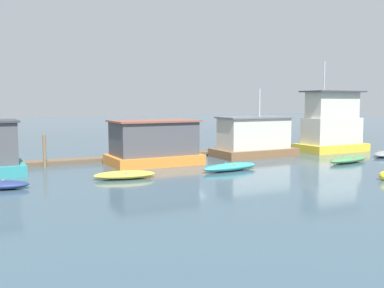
% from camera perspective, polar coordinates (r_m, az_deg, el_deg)
% --- Properties ---
extents(ground_plane, '(200.00, 200.00, 0.00)m').
position_cam_1_polar(ground_plane, '(31.47, -0.84, -2.38)').
color(ground_plane, '#385160').
extents(dock_walkway, '(42.40, 1.49, 0.30)m').
position_cam_1_polar(dock_walkway, '(34.24, -3.18, -1.48)').
color(dock_walkway, brown).
rests_on(dock_walkway, ground_plane).
extents(houseboat_orange, '(6.26, 3.94, 3.11)m').
position_cam_1_polar(houseboat_orange, '(30.27, -5.12, 0.09)').
color(houseboat_orange, orange).
rests_on(houseboat_orange, ground_plane).
extents(houseboat_brown, '(6.52, 3.51, 5.44)m').
position_cam_1_polar(houseboat_brown, '(34.77, 8.26, 0.77)').
color(houseboat_brown, brown).
rests_on(houseboat_brown, ground_plane).
extents(houseboat_yellow, '(6.05, 3.38, 7.89)m').
position_cam_1_polar(houseboat_yellow, '(39.87, 18.15, 2.38)').
color(houseboat_yellow, gold).
rests_on(houseboat_yellow, ground_plane).
extents(dinghy_navy, '(2.98, 1.97, 0.43)m').
position_cam_1_polar(dinghy_navy, '(23.71, -24.14, -5.01)').
color(dinghy_navy, navy).
rests_on(dinghy_navy, ground_plane).
extents(dinghy_yellow, '(3.73, 2.02, 0.45)m').
position_cam_1_polar(dinghy_yellow, '(24.89, -8.96, -4.07)').
color(dinghy_yellow, yellow).
rests_on(dinghy_yellow, ground_plane).
extents(dinghy_teal, '(4.25, 1.61, 0.49)m').
position_cam_1_polar(dinghy_teal, '(27.49, 5.10, -3.06)').
color(dinghy_teal, teal).
rests_on(dinghy_teal, ground_plane).
extents(dinghy_green, '(4.28, 1.83, 0.46)m').
position_cam_1_polar(dinghy_green, '(32.97, 20.12, -1.95)').
color(dinghy_green, '#47844C').
rests_on(dinghy_green, ground_plane).
extents(mooring_post_near_right, '(0.22, 0.22, 2.20)m').
position_cam_1_polar(mooring_post_near_right, '(30.47, -19.07, -0.87)').
color(mooring_post_near_right, '#846B4C').
rests_on(mooring_post_near_right, ground_plane).
extents(buoy_yellow, '(0.51, 0.51, 0.51)m').
position_cam_1_polar(buoy_yellow, '(26.43, 24.19, -3.87)').
color(buoy_yellow, yellow).
rests_on(buoy_yellow, ground_plane).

